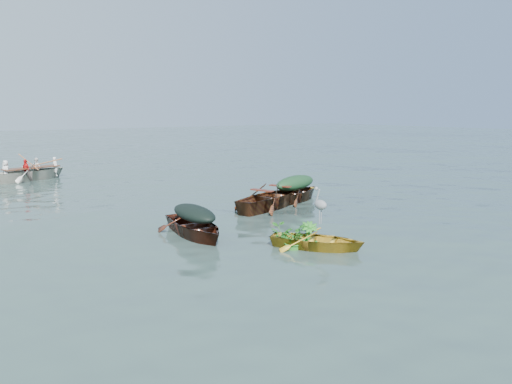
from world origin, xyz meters
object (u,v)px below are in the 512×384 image
heron (320,210)px  green_tarp_boat (295,201)px  yellow_dinghy (317,249)px  rowed_boat (32,180)px  open_wooden_boat (271,208)px  dark_covered_boat (195,236)px

heron → green_tarp_boat: bearing=21.0°
yellow_dinghy → rowed_boat: 16.41m
yellow_dinghy → rowed_boat: bearing=65.1°
yellow_dinghy → heron: (0.42, 0.36, 0.82)m
open_wooden_boat → heron: size_ratio=5.01×
open_wooden_boat → heron: 4.54m
rowed_boat → green_tarp_boat: bearing=-167.1°
yellow_dinghy → green_tarp_boat: 6.07m
rowed_boat → heron: 16.16m
yellow_dinghy → dark_covered_boat: bearing=88.2°
yellow_dinghy → open_wooden_boat: (2.06, 4.51, 0.00)m
dark_covered_boat → green_tarp_boat: green_tarp_boat is taller
yellow_dinghy → dark_covered_boat: 3.25m
green_tarp_boat → rowed_boat: bearing=12.0°
yellow_dinghy → heron: 0.99m
rowed_boat → heron: heron is taller
yellow_dinghy → rowed_boat: size_ratio=0.61×
yellow_dinghy → green_tarp_boat: bearing=19.6°
green_tarp_boat → yellow_dinghy: bearing=126.9°
yellow_dinghy → dark_covered_boat: (-1.80, 2.71, 0.00)m
dark_covered_boat → green_tarp_boat: 5.75m
heron → dark_covered_boat: bearing=97.9°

